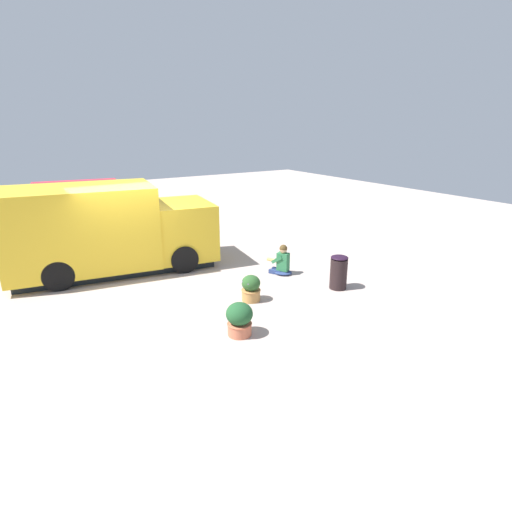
{
  "coord_description": "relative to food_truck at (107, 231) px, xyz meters",
  "views": [
    {
      "loc": [
        -2.81,
        -10.75,
        4.1
      ],
      "look_at": [
        2.33,
        -2.6,
        1.0
      ],
      "focal_mm": 29.23,
      "sensor_mm": 36.0,
      "label": 1
    }
  ],
  "objects": [
    {
      "name": "planter_flowering_far",
      "position": [
        1.21,
        -5.31,
        -0.81
      ],
      "size": [
        0.54,
        0.54,
        0.69
      ],
      "color": "#C3694A",
      "rests_on": "ground_plane"
    },
    {
      "name": "person_customer",
      "position": [
        4.0,
        -2.88,
        -0.82
      ],
      "size": [
        0.64,
        0.8,
        0.86
      ],
      "color": "navy",
      "rests_on": "ground_plane"
    },
    {
      "name": "trash_bin",
      "position": [
        4.6,
        -4.53,
        -0.72
      ],
      "size": [
        0.44,
        0.44,
        0.88
      ],
      "color": "black",
      "rests_on": "ground_plane"
    },
    {
      "name": "planter_flowering_near",
      "position": [
        2.3,
        -3.99,
        -0.84
      ],
      "size": [
        0.47,
        0.47,
        0.64
      ],
      "color": "#B38045",
      "rests_on": "ground_plane"
    },
    {
      "name": "ground_plane",
      "position": [
        0.28,
        -1.11,
        -1.16
      ],
      "size": [
        40.0,
        40.0,
        0.0
      ],
      "primitive_type": "plane",
      "color": "#B5A298"
    },
    {
      "name": "food_truck",
      "position": [
        0.0,
        0.0,
        0.0
      ],
      "size": [
        5.84,
        3.5,
        2.45
      ],
      "color": "yellow",
      "rests_on": "ground_plane"
    }
  ]
}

